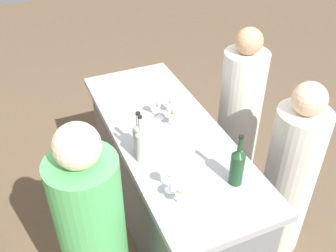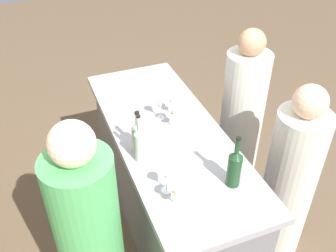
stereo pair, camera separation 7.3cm
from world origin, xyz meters
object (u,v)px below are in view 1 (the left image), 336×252
object	(u,v)px
wine_glass_near_left	(172,103)
person_center_guest	(289,178)
wine_bottle_second_left_clear_pale	(141,144)
wine_glass_far_center	(170,177)
wine_glass_far_left	(182,192)
person_right_guest	(95,247)
wine_glass_near_right	(159,105)
person_left_guest	(238,123)
wine_bottle_leftmost_olive_green	(237,165)
wine_glass_near_center	(175,113)
wine_bottle_center_clear_pale	(139,137)

from	to	relation	value
wine_glass_near_left	person_center_guest	distance (m)	0.98
wine_bottle_second_left_clear_pale	wine_glass_far_center	size ratio (longest dim) A/B	2.21
wine_glass_far_left	person_right_guest	bearing A→B (deg)	76.76
wine_glass_near_left	wine_glass_near_right	world-z (taller)	wine_glass_near_right
person_right_guest	wine_bottle_second_left_clear_pale	bearing A→B (deg)	21.60
wine_glass_far_left	person_left_guest	distance (m)	1.29
wine_bottle_leftmost_olive_green	wine_glass_far_center	distance (m)	0.38
person_center_guest	person_right_guest	bearing A→B (deg)	-5.40
wine_glass_near_center	wine_glass_far_center	world-z (taller)	wine_glass_near_center
wine_glass_near_left	wine_bottle_center_clear_pale	bearing A→B (deg)	129.39
wine_glass_near_right	wine_glass_far_center	size ratio (longest dim) A/B	1.08
wine_glass_near_right	person_right_guest	size ratio (longest dim) A/B	0.10
wine_glass_far_center	person_left_guest	xyz separation A→B (m)	(0.71, -0.92, -0.38)
wine_bottle_center_clear_pale	person_right_guest	bearing A→B (deg)	134.00
wine_bottle_leftmost_olive_green	wine_bottle_second_left_clear_pale	size ratio (longest dim) A/B	1.02
wine_glass_far_left	wine_bottle_leftmost_olive_green	bearing A→B (deg)	-83.27
wine_glass_near_left	wine_glass_far_left	bearing A→B (deg)	159.69
wine_glass_near_center	wine_glass_far_left	distance (m)	0.70
person_left_guest	wine_glass_far_left	bearing A→B (deg)	54.64
wine_glass_near_left	wine_glass_near_right	xyz separation A→B (m)	(-0.01, 0.10, 0.02)
wine_bottle_leftmost_olive_green	wine_glass_far_center	xyz separation A→B (m)	(0.09, 0.37, -0.02)
wine_glass_far_center	wine_bottle_center_clear_pale	bearing A→B (deg)	5.32
person_left_guest	person_center_guest	xyz separation A→B (m)	(-0.65, -0.02, -0.05)
wine_glass_near_right	wine_bottle_leftmost_olive_green	bearing A→B (deg)	-167.81
wine_bottle_center_clear_pale	wine_glass_near_left	distance (m)	0.45
wine_bottle_second_left_clear_pale	wine_glass_far_center	distance (m)	0.31
wine_glass_near_right	person_left_guest	xyz separation A→B (m)	(0.04, -0.71, -0.39)
person_center_guest	wine_bottle_second_left_clear_pale	bearing A→B (deg)	-22.51
person_right_guest	wine_glass_near_right	bearing A→B (deg)	28.78
wine_glass_near_left	person_right_guest	distance (m)	1.09
wine_bottle_second_left_clear_pale	wine_glass_near_right	xyz separation A→B (m)	(0.36, -0.26, -0.01)
wine_bottle_leftmost_olive_green	person_left_guest	xyz separation A→B (m)	(0.80, -0.55, -0.40)
person_left_guest	person_right_guest	size ratio (longest dim) A/B	0.96
wine_glass_far_left	wine_glass_far_center	xyz separation A→B (m)	(0.13, 0.01, -0.00)
wine_bottle_leftmost_olive_green	person_right_guest	world-z (taller)	person_right_guest
wine_bottle_center_clear_pale	wine_glass_near_left	bearing A→B (deg)	-50.61
wine_glass_near_left	wine_glass_near_center	distance (m)	0.16
wine_bottle_center_clear_pale	wine_glass_far_center	world-z (taller)	wine_bottle_center_clear_pale
wine_glass_near_right	person_right_guest	xyz separation A→B (m)	(-0.68, 0.67, -0.36)
wine_bottle_leftmost_olive_green	wine_glass_near_right	bearing A→B (deg)	12.19
person_left_guest	wine_bottle_second_left_clear_pale	bearing A→B (deg)	34.47
wine_glass_near_center	person_center_guest	bearing A→B (deg)	-124.57
wine_glass_near_right	wine_bottle_second_left_clear_pale	bearing A→B (deg)	143.90
wine_bottle_center_clear_pale	person_left_guest	world-z (taller)	person_left_guest
wine_glass_far_center	person_left_guest	size ratio (longest dim) A/B	0.10
wine_glass_near_center	wine_glass_far_center	size ratio (longest dim) A/B	1.16
wine_bottle_second_left_clear_pale	person_left_guest	distance (m)	1.13
wine_bottle_center_clear_pale	wine_glass_far_left	size ratio (longest dim) A/B	1.84
wine_bottle_second_left_clear_pale	wine_glass_far_center	bearing A→B (deg)	-169.75
wine_bottle_second_left_clear_pale	person_right_guest	world-z (taller)	person_right_guest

